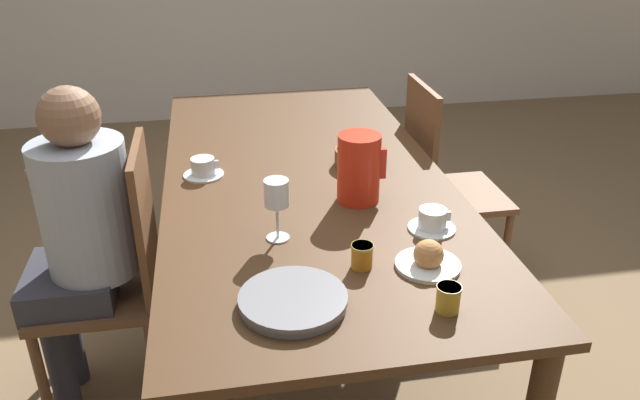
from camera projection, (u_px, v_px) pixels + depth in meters
name	position (u px, v px, depth m)	size (l,w,h in m)	color
ground_plane	(307.00, 339.00, 2.64)	(20.00, 20.00, 0.00)	#7F6647
dining_table	(305.00, 195.00, 2.33)	(1.02, 2.12, 0.76)	#472D19
chair_person_side	(117.00, 273.00, 2.18)	(0.42, 0.42, 0.97)	brown
chair_opposite	(442.00, 183.00, 2.85)	(0.42, 0.42, 0.97)	brown
person_seated	(79.00, 228.00, 2.06)	(0.39, 0.41, 1.18)	#33333D
red_pitcher	(359.00, 168.00, 2.06)	(0.17, 0.14, 0.23)	red
wine_glass_water	(277.00, 196.00, 1.81)	(0.07, 0.07, 0.19)	white
teacup_near_person	(432.00, 221.00, 1.91)	(0.15, 0.15, 0.07)	silver
teacup_across	(203.00, 168.00, 2.27)	(0.15, 0.15, 0.07)	silver
serving_tray	(293.00, 300.00, 1.57)	(0.28, 0.28, 0.03)	gray
bread_plate	(428.00, 259.00, 1.72)	(0.18, 0.18, 0.08)	silver
jam_jar_amber	(362.00, 255.00, 1.72)	(0.06, 0.06, 0.07)	#C67A1E
jam_jar_red	(448.00, 297.00, 1.54)	(0.06, 0.06, 0.07)	gold
fruit_bowl	(360.00, 154.00, 2.36)	(0.19, 0.19, 0.11)	brown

